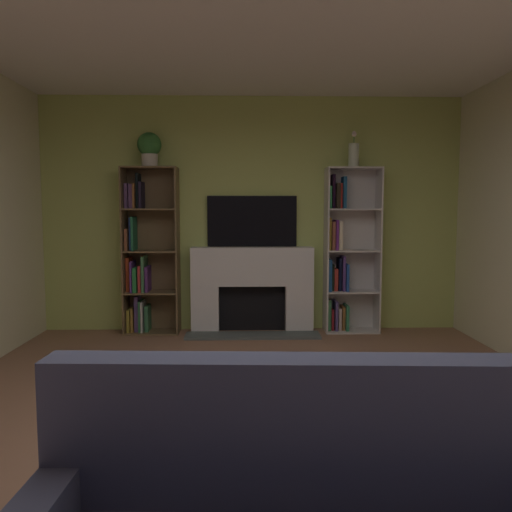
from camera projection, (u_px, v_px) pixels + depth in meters
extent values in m
plane|color=#8E644D|center=(261.00, 451.00, 2.97)|extent=(7.44, 7.44, 0.00)
cube|color=#B6C666|center=(252.00, 215.00, 5.96)|extent=(5.10, 0.06, 2.78)
cube|color=white|center=(205.00, 308.00, 5.89)|extent=(0.32, 0.24, 0.56)
cube|color=white|center=(299.00, 308.00, 5.92)|extent=(0.32, 0.24, 0.56)
cube|color=white|center=(252.00, 266.00, 5.86)|extent=(1.44, 0.24, 0.45)
cube|color=black|center=(252.00, 307.00, 5.99)|extent=(0.79, 0.08, 0.56)
cube|color=#515A5A|center=(253.00, 335.00, 5.66)|extent=(1.54, 0.30, 0.03)
cube|color=black|center=(252.00, 221.00, 5.90)|extent=(1.06, 0.06, 0.60)
cube|color=brown|center=(125.00, 251.00, 5.76)|extent=(0.02, 0.32, 1.94)
cube|color=brown|center=(178.00, 251.00, 5.78)|extent=(0.02, 0.32, 1.94)
cube|color=brown|center=(154.00, 250.00, 5.92)|extent=(0.63, 0.02, 1.94)
cube|color=brown|center=(153.00, 332.00, 5.86)|extent=(0.60, 0.32, 0.02)
cube|color=#A28E30|center=(130.00, 320.00, 5.87)|extent=(0.03, 0.23, 0.26)
cube|color=olive|center=(134.00, 319.00, 5.87)|extent=(0.03, 0.23, 0.28)
cube|color=#553D73|center=(138.00, 313.00, 5.87)|extent=(0.04, 0.21, 0.42)
cube|color=#276A3A|center=(141.00, 315.00, 5.86)|extent=(0.02, 0.24, 0.37)
cube|color=beige|center=(143.00, 316.00, 5.86)|extent=(0.02, 0.25, 0.36)
cube|color=#316641|center=(148.00, 318.00, 5.88)|extent=(0.04, 0.21, 0.31)
cube|color=brown|center=(152.00, 292.00, 5.82)|extent=(0.60, 0.32, 0.02)
cube|color=#B03C1C|center=(129.00, 274.00, 5.83)|extent=(0.04, 0.21, 0.40)
cube|color=#583081|center=(133.00, 276.00, 5.80)|extent=(0.02, 0.27, 0.36)
cube|color=#277B3A|center=(137.00, 279.00, 5.81)|extent=(0.04, 0.27, 0.29)
cube|color=#B73231|center=(141.00, 278.00, 5.81)|extent=(0.03, 0.26, 0.31)
cube|color=#3B6D43|center=(144.00, 274.00, 5.81)|extent=(0.03, 0.26, 0.42)
cube|color=#502A69|center=(148.00, 279.00, 5.82)|extent=(0.03, 0.25, 0.30)
cube|color=brown|center=(151.00, 251.00, 5.77)|extent=(0.60, 0.32, 0.02)
cube|color=brown|center=(128.00, 239.00, 5.78)|extent=(0.03, 0.24, 0.25)
cube|color=#294592|center=(131.00, 234.00, 5.80)|extent=(0.02, 0.19, 0.38)
cube|color=#216644|center=(134.00, 233.00, 5.77)|extent=(0.02, 0.25, 0.39)
cube|color=brown|center=(150.00, 209.00, 5.73)|extent=(0.60, 0.32, 0.02)
cube|color=#5E406D|center=(128.00, 196.00, 5.75)|extent=(0.04, 0.20, 0.29)
cube|color=#5B3C69|center=(132.00, 197.00, 5.74)|extent=(0.04, 0.23, 0.28)
cube|color=brown|center=(135.00, 196.00, 5.73)|extent=(0.02, 0.26, 0.28)
cube|color=black|center=(139.00, 191.00, 5.75)|extent=(0.03, 0.21, 0.40)
cube|color=black|center=(142.00, 195.00, 5.74)|extent=(0.03, 0.23, 0.31)
cube|color=brown|center=(150.00, 168.00, 5.69)|extent=(0.60, 0.32, 0.02)
cube|color=silver|center=(326.00, 251.00, 5.83)|extent=(0.02, 0.31, 1.94)
cube|color=silver|center=(378.00, 251.00, 5.85)|extent=(0.02, 0.31, 1.94)
cube|color=silver|center=(349.00, 250.00, 5.99)|extent=(0.63, 0.02, 1.94)
cube|color=silver|center=(351.00, 330.00, 5.93)|extent=(0.60, 0.31, 0.02)
cube|color=#3B7F4D|center=(328.00, 314.00, 5.94)|extent=(0.04, 0.21, 0.36)
cube|color=#A81E27|center=(332.00, 319.00, 5.95)|extent=(0.02, 0.19, 0.25)
cube|color=#4F4179|center=(335.00, 315.00, 5.93)|extent=(0.03, 0.23, 0.35)
cube|color=beige|center=(339.00, 318.00, 5.94)|extent=(0.03, 0.21, 0.26)
cube|color=brown|center=(342.00, 317.00, 5.95)|extent=(0.03, 0.19, 0.28)
cube|color=#2C744E|center=(346.00, 317.00, 5.93)|extent=(0.03, 0.23, 0.30)
cube|color=silver|center=(351.00, 291.00, 5.88)|extent=(0.60, 0.31, 0.02)
cube|color=navy|center=(329.00, 275.00, 5.87)|extent=(0.04, 0.25, 0.38)
cube|color=black|center=(332.00, 277.00, 5.90)|extent=(0.02, 0.20, 0.31)
cube|color=#A72D26|center=(335.00, 279.00, 5.90)|extent=(0.04, 0.20, 0.26)
cube|color=black|center=(339.00, 274.00, 5.90)|extent=(0.03, 0.20, 0.39)
cube|color=#4D3270|center=(343.00, 273.00, 5.89)|extent=(0.03, 0.22, 0.41)
cube|color=#1B4498|center=(346.00, 277.00, 5.88)|extent=(0.03, 0.25, 0.32)
cube|color=silver|center=(352.00, 251.00, 5.84)|extent=(0.60, 0.31, 0.02)
cube|color=olive|center=(329.00, 234.00, 5.85)|extent=(0.03, 0.21, 0.38)
cube|color=#9A533F|center=(333.00, 236.00, 5.86)|extent=(0.04, 0.19, 0.33)
cube|color=#67267C|center=(336.00, 235.00, 5.85)|extent=(0.03, 0.22, 0.35)
cube|color=beige|center=(339.00, 235.00, 5.85)|extent=(0.04, 0.22, 0.34)
cube|color=silver|center=(353.00, 209.00, 5.80)|extent=(0.60, 0.31, 0.02)
cube|color=#298144|center=(329.00, 197.00, 5.79)|extent=(0.02, 0.24, 0.26)
cube|color=black|center=(333.00, 192.00, 5.81)|extent=(0.03, 0.20, 0.40)
cube|color=black|center=(337.00, 196.00, 5.79)|extent=(0.04, 0.25, 0.29)
cube|color=red|center=(340.00, 196.00, 5.82)|extent=(0.02, 0.19, 0.29)
cube|color=#1D527F|center=(344.00, 193.00, 5.83)|extent=(0.04, 0.17, 0.37)
cube|color=silver|center=(354.00, 168.00, 5.75)|extent=(0.60, 0.31, 0.02)
cylinder|color=beige|center=(150.00, 161.00, 5.69)|extent=(0.18, 0.18, 0.15)
sphere|color=#327131|center=(149.00, 144.00, 5.67)|extent=(0.27, 0.27, 0.27)
cylinder|color=silver|center=(354.00, 156.00, 5.75)|extent=(0.12, 0.12, 0.27)
cylinder|color=#4C7F3F|center=(354.00, 138.00, 5.72)|extent=(0.01, 0.01, 0.13)
sphere|color=silver|center=(354.00, 133.00, 5.72)|extent=(0.04, 0.04, 0.04)
cylinder|color=#4C7F3F|center=(354.00, 139.00, 5.72)|extent=(0.01, 0.01, 0.11)
sphere|color=silver|center=(354.00, 134.00, 5.72)|extent=(0.06, 0.06, 0.06)
cube|color=#424762|center=(327.00, 430.00, 1.74)|extent=(1.98, 0.25, 0.51)
cube|color=brown|center=(303.00, 427.00, 2.31)|extent=(0.82, 0.47, 0.04)
cylinder|color=brown|center=(218.00, 500.00, 2.11)|extent=(0.05, 0.05, 0.41)
cylinder|color=brown|center=(398.00, 497.00, 2.13)|extent=(0.05, 0.05, 0.41)
cylinder|color=brown|center=(222.00, 452.00, 2.53)|extent=(0.05, 0.05, 0.41)
cylinder|color=brown|center=(372.00, 450.00, 2.55)|extent=(0.05, 0.05, 0.41)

